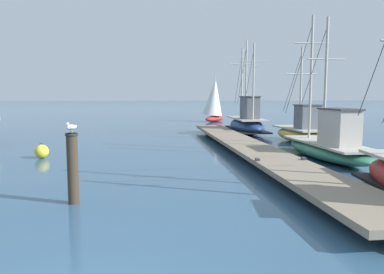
# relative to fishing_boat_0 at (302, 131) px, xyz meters

# --- Properties ---
(floating_dock) EXTENTS (1.94, 21.83, 0.53)m
(floating_dock) POSITION_rel_fishing_boat_0_xyz_m (-4.11, -3.61, -0.25)
(floating_dock) COLOR gray
(floating_dock) RESTS_ON ground
(fishing_boat_0) EXTENTS (2.30, 4.92, 5.28)m
(fishing_boat_0) POSITION_rel_fishing_boat_0_xyz_m (0.00, 0.00, 0.00)
(fishing_boat_0) COLOR gold
(fishing_boat_0) RESTS_ON ground
(fishing_boat_2) EXTENTS (1.91, 7.57, 6.12)m
(fishing_boat_2) POSITION_rel_fishing_boat_0_xyz_m (-1.21, -5.54, 0.01)
(fishing_boat_2) COLOR #337556
(fishing_boat_2) RESTS_ON ground
(fishing_boat_7) EXTENTS (2.16, 7.22, 6.36)m
(fishing_boat_7) POSITION_rel_fishing_boat_0_xyz_m (-1.86, 4.95, 0.14)
(fishing_boat_7) COLOR navy
(fishing_boat_7) RESTS_ON ground
(mooring_piling) EXTENTS (0.30, 0.30, 1.71)m
(mooring_piling) POSITION_rel_fishing_boat_0_xyz_m (-10.26, -10.72, 0.27)
(mooring_piling) COLOR #3D3023
(mooring_piling) RESTS_ON ground
(perched_seagull) EXTENTS (0.26, 0.35, 0.27)m
(perched_seagull) POSITION_rel_fishing_boat_0_xyz_m (-10.26, -10.71, 1.24)
(perched_seagull) COLOR gold
(perched_seagull) RESTS_ON mooring_piling
(mooring_buoy) EXTENTS (0.57, 0.57, 0.65)m
(mooring_buoy) POSITION_rel_fishing_boat_0_xyz_m (-12.94, -3.84, -0.33)
(mooring_buoy) COLOR yellow
(mooring_buoy) RESTS_ON ground
(distant_sailboat) EXTENTS (3.18, 3.95, 4.77)m
(distant_sailboat) POSITION_rel_fishing_boat_0_xyz_m (-2.04, 17.23, 1.52)
(distant_sailboat) COLOR #AD2823
(distant_sailboat) RESTS_ON ground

